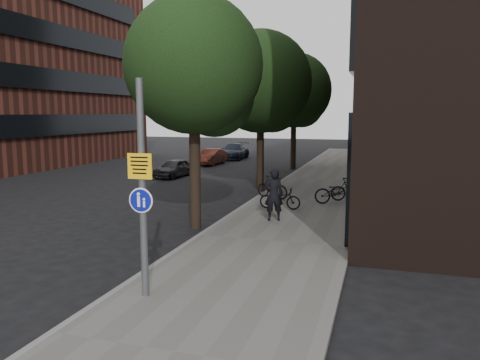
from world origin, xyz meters
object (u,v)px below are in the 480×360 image
at_px(pedestrian, 274,195).
at_px(parked_bike_facade_near, 338,192).
at_px(signpost, 142,189).
at_px(parked_car_near, 174,168).

distance_m(pedestrian, parked_bike_facade_near, 4.11).
bearing_deg(pedestrian, signpost, 59.17).
bearing_deg(pedestrian, parked_bike_facade_near, -139.87).
bearing_deg(parked_car_near, signpost, -59.16).
relative_size(signpost, parked_car_near, 1.35).
relative_size(pedestrian, parked_car_near, 0.56).
height_order(signpost, pedestrian, signpost).
bearing_deg(signpost, parked_car_near, 110.24).
height_order(pedestrian, parked_car_near, pedestrian).
distance_m(signpost, pedestrian, 7.47).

